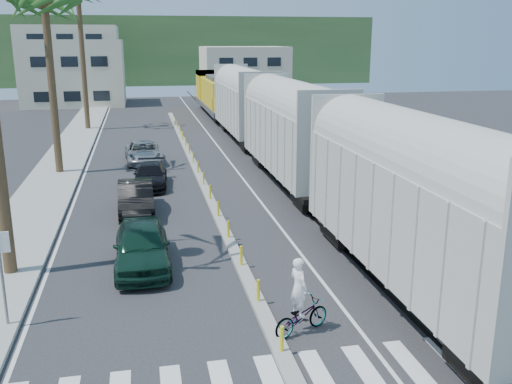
# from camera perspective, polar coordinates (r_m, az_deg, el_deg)

# --- Properties ---
(ground) EXTENTS (140.00, 140.00, 0.00)m
(ground) POSITION_cam_1_polar(r_m,az_deg,el_deg) (16.31, 1.71, -14.29)
(ground) COLOR #28282B
(ground) RESTS_ON ground
(sidewalk) EXTENTS (3.00, 90.00, 0.15)m
(sidewalk) POSITION_cam_1_polar(r_m,az_deg,el_deg) (39.97, -18.79, 2.79)
(sidewalk) COLOR gray
(sidewalk) RESTS_ON ground
(rails) EXTENTS (1.56, 100.00, 0.06)m
(rails) POSITION_cam_1_polar(r_m,az_deg,el_deg) (43.39, -0.31, 4.44)
(rails) COLOR black
(rails) RESTS_ON ground
(median) EXTENTS (0.45, 60.00, 0.85)m
(median) POSITION_cam_1_polar(r_m,az_deg,el_deg) (34.87, -5.80, 1.84)
(median) COLOR gray
(median) RESTS_ON ground
(crosswalk) EXTENTS (14.00, 2.20, 0.01)m
(crosswalk) POSITION_cam_1_polar(r_m,az_deg,el_deg) (14.65, 3.58, -18.00)
(crosswalk) COLOR silver
(crosswalk) RESTS_ON ground
(lane_markings) EXTENTS (9.42, 90.00, 0.01)m
(lane_markings) POSITION_cam_1_polar(r_m,az_deg,el_deg) (39.67, -9.65, 3.19)
(lane_markings) COLOR silver
(lane_markings) RESTS_ON ground
(freight_train) EXTENTS (3.00, 60.94, 5.85)m
(freight_train) POSITION_cam_1_polar(r_m,az_deg,el_deg) (37.64, 1.33, 7.25)
(freight_train) COLOR beige
(freight_train) RESTS_ON ground
(street_sign) EXTENTS (0.60, 0.08, 3.00)m
(street_sign) POSITION_cam_1_polar(r_m,az_deg,el_deg) (17.40, -24.18, -6.57)
(street_sign) COLOR slate
(street_sign) RESTS_ON ground
(buildings) EXTENTS (38.00, 27.00, 10.00)m
(buildings) POSITION_cam_1_polar(r_m,az_deg,el_deg) (85.63, -13.93, 12.15)
(buildings) COLOR beige
(buildings) RESTS_ON ground
(hillside) EXTENTS (80.00, 20.00, 12.00)m
(hillside) POSITION_cam_1_polar(r_m,az_deg,el_deg) (113.91, -10.17, 13.78)
(hillside) COLOR #385628
(hillside) RESTS_ON ground
(car_lead) EXTENTS (1.99, 4.86, 1.65)m
(car_lead) POSITION_cam_1_polar(r_m,az_deg,el_deg) (20.94, -11.36, -5.28)
(car_lead) COLOR #103022
(car_lead) RESTS_ON ground
(car_second) EXTENTS (1.79, 4.68, 1.52)m
(car_second) POSITION_cam_1_polar(r_m,az_deg,el_deg) (27.42, -11.92, -0.59)
(car_second) COLOR black
(car_second) RESTS_ON ground
(car_third) EXTENTS (2.32, 4.64, 1.29)m
(car_third) POSITION_cam_1_polar(r_m,az_deg,el_deg) (32.29, -10.52, 1.61)
(car_third) COLOR black
(car_third) RESTS_ON ground
(car_rear) EXTENTS (2.89, 5.26, 1.38)m
(car_rear) POSITION_cam_1_polar(r_m,az_deg,el_deg) (38.87, -11.19, 3.91)
(car_rear) COLOR #9D9FA2
(car_rear) RESTS_ON ground
(cyclist) EXTENTS (2.05, 2.34, 2.25)m
(cyclist) POSITION_cam_1_polar(r_m,az_deg,el_deg) (16.26, 4.49, -11.66)
(cyclist) COLOR #9EA0A5
(cyclist) RESTS_ON ground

